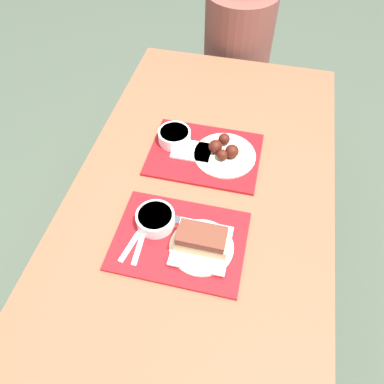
{
  "coord_description": "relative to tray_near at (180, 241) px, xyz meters",
  "views": [
    {
      "loc": [
        0.15,
        -0.8,
        1.77
      ],
      "look_at": [
        -0.02,
        -0.04,
        0.77
      ],
      "focal_mm": 35.0,
      "sensor_mm": 36.0,
      "label": 1
    }
  ],
  "objects": [
    {
      "name": "bowl_coleslaw_far",
      "position": [
        -0.13,
        0.43,
        0.03
      ],
      "size": [
        0.13,
        0.13,
        0.05
      ],
      "color": "white",
      "rests_on": "tray_far"
    },
    {
      "name": "ground_plane",
      "position": [
        0.02,
        0.22,
        -0.73
      ],
      "size": [
        12.0,
        12.0,
        0.0
      ],
      "primitive_type": "plane",
      "color": "#424C3D"
    },
    {
      "name": "picnic_table",
      "position": [
        0.02,
        0.22,
        -0.09
      ],
      "size": [
        0.92,
        1.69,
        0.73
      ],
      "color": "brown",
      "rests_on": "ground_plane"
    },
    {
      "name": "tray_near",
      "position": [
        0.0,
        0.0,
        0.0
      ],
      "size": [
        0.42,
        0.31,
        0.01
      ],
      "color": "#B21419",
      "rests_on": "picnic_table"
    },
    {
      "name": "brisket_sandwich_plate",
      "position": [
        0.07,
        -0.01,
        0.04
      ],
      "size": [
        0.2,
        0.2,
        0.08
      ],
      "color": "beige",
      "rests_on": "tray_near"
    },
    {
      "name": "person_seated_across",
      "position": [
        -0.01,
        1.28,
        -0.01
      ],
      "size": [
        0.36,
        0.36,
        0.73
      ],
      "color": "brown",
      "rests_on": "picnic_bench_far"
    },
    {
      "name": "bowl_coleslaw_near",
      "position": [
        -0.09,
        0.04,
        0.03
      ],
      "size": [
        0.13,
        0.13,
        0.05
      ],
      "color": "white",
      "rests_on": "tray_near"
    },
    {
      "name": "picnic_bench_far",
      "position": [
        0.02,
        1.28,
        -0.38
      ],
      "size": [
        0.87,
        0.28,
        0.42
      ],
      "color": "brown",
      "rests_on": "ground_plane"
    },
    {
      "name": "wings_plate_far",
      "position": [
        0.07,
        0.4,
        0.02
      ],
      "size": [
        0.23,
        0.23,
        0.06
      ],
      "color": "beige",
      "rests_on": "tray_far"
    },
    {
      "name": "tray_far",
      "position": [
        -0.0,
        0.39,
        0.0
      ],
      "size": [
        0.42,
        0.31,
        0.01
      ],
      "color": "#B21419",
      "rests_on": "picnic_table"
    },
    {
      "name": "condiment_packet",
      "position": [
        -0.02,
        0.07,
        0.01
      ],
      "size": [
        0.04,
        0.03,
        0.01
      ],
      "color": "#3F3F47",
      "rests_on": "tray_near"
    },
    {
      "name": "plastic_knife_near",
      "position": [
        -0.12,
        -0.03,
        0.01
      ],
      "size": [
        0.02,
        0.17,
        0.0
      ],
      "color": "white",
      "rests_on": "tray_near"
    },
    {
      "name": "plastic_fork_near",
      "position": [
        -0.14,
        -0.03,
        0.01
      ],
      "size": [
        0.05,
        0.17,
        0.0
      ],
      "color": "white",
      "rests_on": "tray_near"
    },
    {
      "name": "napkin_far",
      "position": [
        -0.05,
        0.39,
        0.01
      ],
      "size": [
        0.15,
        0.1,
        0.01
      ],
      "color": "white",
      "rests_on": "tray_far"
    }
  ]
}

